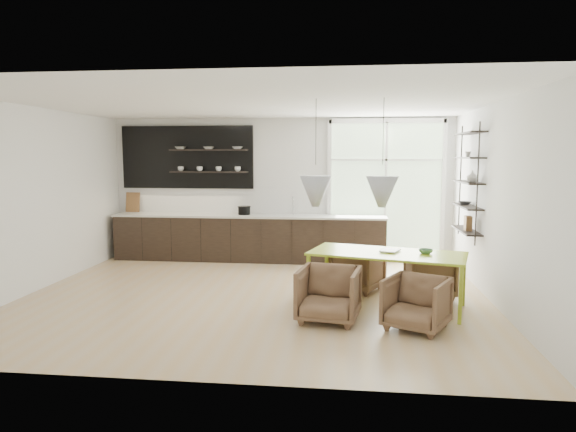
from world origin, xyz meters
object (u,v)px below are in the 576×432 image
(armchair_front_left, at_px, (329,294))
(armchair_front_right, at_px, (416,303))
(dining_table, at_px, (387,256))
(wire_stool, at_px, (308,281))
(armchair_back_right, at_px, (430,276))
(armchair_back_left, at_px, (358,270))

(armchair_front_left, distance_m, armchair_front_right, 1.10)
(dining_table, relative_size, wire_stool, 5.55)
(dining_table, distance_m, armchair_back_right, 1.01)
(armchair_back_right, relative_size, wire_stool, 1.67)
(armchair_back_left, height_order, armchair_back_right, armchair_back_left)
(armchair_front_right, height_order, wire_stool, armchair_front_right)
(dining_table, xyz_separation_m, wire_stool, (-1.14, 0.28, -0.46))
(armchair_back_left, height_order, armchair_front_left, armchair_front_left)
(armchair_back_left, distance_m, wire_stool, 0.95)
(armchair_front_left, xyz_separation_m, wire_stool, (-0.35, 1.02, -0.09))
(armchair_back_left, bearing_deg, wire_stool, 63.43)
(armchair_front_left, relative_size, wire_stool, 1.87)
(armchair_back_right, bearing_deg, wire_stool, 5.59)
(armchair_back_right, xyz_separation_m, armchair_front_right, (-0.40, -1.55, 0.01))
(armchair_back_right, bearing_deg, dining_table, 36.79)
(armchair_back_left, relative_size, wire_stool, 1.72)
(armchair_back_left, distance_m, armchair_front_left, 1.65)
(armchair_front_right, bearing_deg, armchair_back_right, 102.28)
(armchair_back_left, bearing_deg, armchair_back_right, -166.87)
(armchair_front_right, xyz_separation_m, wire_stool, (-1.44, 1.22, -0.06))
(armchair_front_right, bearing_deg, armchair_back_left, 137.42)
(armchair_front_left, height_order, armchair_front_right, armchair_front_left)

